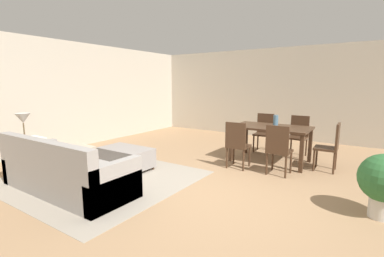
# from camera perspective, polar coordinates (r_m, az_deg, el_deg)

# --- Properties ---
(ground_plane) EXTENTS (10.80, 10.80, 0.00)m
(ground_plane) POSITION_cam_1_polar(r_m,az_deg,el_deg) (4.25, 2.73, -13.35)
(ground_plane) COLOR #9E7A56
(wall_back) EXTENTS (9.00, 0.12, 2.70)m
(wall_back) POSITION_cam_1_polar(r_m,az_deg,el_deg) (8.62, 20.24, 6.82)
(wall_back) COLOR #BCB2A0
(wall_back) RESTS_ON ground_plane
(wall_left) EXTENTS (0.12, 11.00, 2.70)m
(wall_left) POSITION_cam_1_polar(r_m,az_deg,el_deg) (7.58, -25.79, 6.21)
(wall_left) COLOR #BCB2A0
(wall_left) RESTS_ON ground_plane
(area_rug) EXTENTS (3.00, 2.80, 0.01)m
(area_rug) POSITION_cam_1_polar(r_m,az_deg,el_deg) (5.13, -18.45, -9.75)
(area_rug) COLOR gray
(area_rug) RESTS_ON ground_plane
(couch) EXTENTS (2.29, 0.89, 0.86)m
(couch) POSITION_cam_1_polar(r_m,az_deg,el_deg) (4.66, -25.06, -8.36)
(couch) COLOR gray
(couch) RESTS_ON ground_plane
(ottoman_table) EXTENTS (1.02, 0.59, 0.42)m
(ottoman_table) POSITION_cam_1_polar(r_m,az_deg,el_deg) (5.47, -13.57, -5.79)
(ottoman_table) COLOR gray
(ottoman_table) RESTS_ON ground_plane
(side_table) EXTENTS (0.40, 0.40, 0.59)m
(side_table) POSITION_cam_1_polar(r_m,az_deg,el_deg) (5.93, -31.40, -3.52)
(side_table) COLOR olive
(side_table) RESTS_ON ground_plane
(table_lamp) EXTENTS (0.26, 0.26, 0.53)m
(table_lamp) POSITION_cam_1_polar(r_m,az_deg,el_deg) (5.85, -31.84, 1.62)
(table_lamp) COLOR brown
(table_lamp) RESTS_ON side_table
(dining_table) EXTENTS (1.55, 0.95, 0.76)m
(dining_table) POSITION_cam_1_polar(r_m,az_deg,el_deg) (5.96, 16.16, -0.45)
(dining_table) COLOR #422B1C
(dining_table) RESTS_ON ground_plane
(dining_chair_near_left) EXTENTS (0.42, 0.42, 0.92)m
(dining_chair_near_left) POSITION_cam_1_polar(r_m,az_deg,el_deg) (5.35, 9.40, -2.89)
(dining_chair_near_left) COLOR #422B1C
(dining_chair_near_left) RESTS_ON ground_plane
(dining_chair_near_right) EXTENTS (0.40, 0.40, 0.92)m
(dining_chair_near_right) POSITION_cam_1_polar(r_m,az_deg,el_deg) (5.12, 17.60, -3.75)
(dining_chair_near_right) COLOR #422B1C
(dining_chair_near_right) RESTS_ON ground_plane
(dining_chair_far_left) EXTENTS (0.42, 0.42, 0.92)m
(dining_chair_far_left) POSITION_cam_1_polar(r_m,az_deg,el_deg) (6.89, 14.82, -0.34)
(dining_chair_far_left) COLOR #422B1C
(dining_chair_far_left) RESTS_ON ground_plane
(dining_chair_far_right) EXTENTS (0.40, 0.40, 0.92)m
(dining_chair_far_right) POSITION_cam_1_polar(r_m,az_deg,el_deg) (6.69, 21.35, -0.96)
(dining_chair_far_right) COLOR #422B1C
(dining_chair_far_right) RESTS_ON ground_plane
(dining_chair_head_east) EXTENTS (0.41, 0.41, 0.92)m
(dining_chair_head_east) POSITION_cam_1_polar(r_m,az_deg,el_deg) (5.74, 27.07, -2.96)
(dining_chair_head_east) COLOR #422B1C
(dining_chair_head_east) RESTS_ON ground_plane
(vase_centerpiece) EXTENTS (0.10, 0.10, 0.24)m
(vase_centerpiece) POSITION_cam_1_polar(r_m,az_deg,el_deg) (5.94, 17.08, 1.55)
(vase_centerpiece) COLOR slate
(vase_centerpiece) RESTS_ON dining_table
(potted_plant) EXTENTS (0.59, 0.59, 0.81)m
(potted_plant) POSITION_cam_1_polar(r_m,az_deg,el_deg) (4.10, 35.24, -8.92)
(potted_plant) COLOR beige
(potted_plant) RESTS_ON ground_plane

